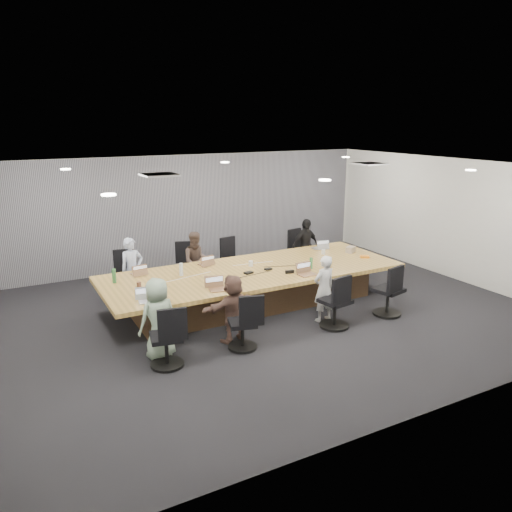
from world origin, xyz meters
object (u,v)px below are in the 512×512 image
laptop_3 (318,248)px  chair_2 (230,264)px  chair_5 (242,327)px  person_6 (324,288)px  chair_4 (166,342)px  laptop_1 (206,264)px  bottle_clear (181,269)px  chair_3 (297,254)px  person_0 (132,270)px  person_4 (158,318)px  bottle_green_left (114,276)px  snack_packet (365,257)px  person_3 (305,246)px  laptop_5 (220,289)px  chair_6 (335,305)px  laptop_0 (139,274)px  bottle_green_right (311,263)px  canvas_bag (351,249)px  conference_table (254,286)px  chair_1 (191,269)px  chair_0 (129,279)px  laptop_4 (148,302)px  laptop_6 (308,275)px  mug_brown (139,285)px  stapler (290,272)px  person_1 (197,262)px  person_5 (233,308)px  chair_7 (388,294)px

laptop_3 → chair_2: bearing=-19.4°
chair_5 → person_6: 1.91m
chair_4 → person_6: 3.18m
laptop_1 → bottle_clear: bottle_clear is taller
chair_3 → person_0: size_ratio=0.58×
person_4 → bottle_green_left: bearing=-94.2°
bottle_green_left → snack_packet: bottle_green_left is taller
person_3 → laptop_5: (-3.24, -2.15, 0.08)m
chair_5 → laptop_5: laptop_5 is taller
chair_3 → bottle_clear: size_ratio=3.17×
chair_6 → person_0: (-2.86, 3.05, 0.25)m
laptop_0 → person_4: bearing=74.7°
bottle_green_right → person_4: bearing=-165.9°
bottle_green_right → canvas_bag: size_ratio=0.94×
laptop_3 → canvas_bag: (0.44, -0.63, 0.06)m
laptop_0 → person_6: size_ratio=0.24×
conference_table → laptop_0: bearing=159.2°
chair_2 → chair_5: size_ratio=1.03×
bottle_green_right → chair_1: bearing=128.6°
chair_0 → laptop_4: (-0.29, -2.50, 0.36)m
chair_5 → canvas_bag: (3.67, 1.87, 0.43)m
conference_table → person_3: person_3 is taller
chair_4 → laptop_6: 3.30m
laptop_1 → chair_4: bearing=43.6°
bottle_clear → mug_brown: 0.96m
person_3 → bottle_clear: size_ratio=5.48×
mug_brown → chair_3: bearing=20.6°
chair_6 → person_3: 3.36m
bottle_green_left → stapler: bearing=-18.1°
stapler → chair_3: bearing=64.4°
person_4 → chair_0: bearing=-107.6°
chair_1 → canvas_bag: canvas_bag is taller
person_4 → laptop_6: 3.20m
bottle_green_right → person_1: bearing=133.5°
person_6 → mug_brown: (-3.08, 1.37, 0.16)m
chair_5 → canvas_bag: canvas_bag is taller
person_4 → person_6: size_ratio=1.03×
chair_2 → chair_5: bearing=58.2°
stapler → snack_packet: stapler is taller
person_6 → person_5: bearing=-5.3°
chair_7 → laptop_5: (-3.12, 0.90, 0.33)m
chair_2 → person_0: size_ratio=0.57×
bottle_green_right → stapler: bearing=-173.1°
chair_0 → chair_4: (-0.29, -3.40, 0.02)m
chair_7 → laptop_3: bearing=73.7°
chair_1 → canvas_bag: bearing=171.8°
chair_2 → laptop_5: (-1.38, -2.50, 0.37)m
stapler → chair_2: bearing=106.1°
laptop_1 → bottle_green_left: bearing=-2.8°
bottle_clear → snack_packet: 4.02m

